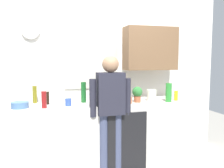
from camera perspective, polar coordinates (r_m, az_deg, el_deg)
name	(u,v)px	position (r m, az deg, el deg)	size (l,w,h in m)	color
kitchen_counter	(105,133)	(3.58, -1.65, -11.78)	(2.57, 0.64, 0.93)	beige
dishwasher_panel	(127,142)	(3.36, 3.68, -13.86)	(0.56, 0.02, 0.83)	black
back_wall_assembly	(106,71)	(3.83, -1.55, 3.12)	(4.17, 0.42, 2.60)	white
coffee_maker	(100,92)	(3.56, -2.99, -1.83)	(0.20, 0.20, 0.33)	black
bottle_red_vinegar	(44,100)	(3.19, -16.05, -3.63)	(0.06, 0.06, 0.22)	maroon
bottle_green_wine	(84,92)	(3.49, -6.87, -1.98)	(0.07, 0.07, 0.30)	#195923
bottle_dark_sauce	(47,98)	(3.44, -15.33, -3.26)	(0.06, 0.06, 0.18)	black
bottle_olive_oil	(35,94)	(3.59, -18.09, -2.41)	(0.06, 0.06, 0.25)	olive
bottle_clear_soda	(169,92)	(3.61, 13.47, -1.98)	(0.09, 0.09, 0.28)	#2D8C33
bottle_amber_beer	(125,97)	(3.29, 3.11, -3.03)	(0.06, 0.06, 0.23)	brown
cup_blue_mug	(68,102)	(3.27, -10.47, -4.32)	(0.08, 0.08, 0.10)	#3351B2
cup_terracotta_mug	(129,100)	(3.40, 4.19, -3.93)	(0.08, 0.08, 0.09)	#B26647
mixing_bowl	(20,105)	(3.30, -21.29, -4.72)	(0.22, 0.22, 0.08)	#4C72A5
potted_plant	(137,93)	(3.50, 6.11, -2.23)	(0.15, 0.15, 0.23)	#9E5638
dish_soap	(176,95)	(3.77, 15.15, -2.65)	(0.06, 0.06, 0.18)	yellow
storage_canister	(152,95)	(3.65, 9.51, -2.69)	(0.14, 0.14, 0.17)	silver
person_at_sink	(111,105)	(3.18, -0.36, -5.02)	(0.57, 0.22, 1.60)	#3F4766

